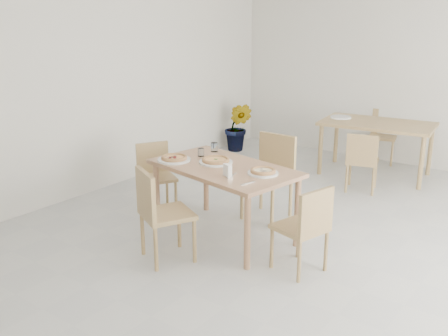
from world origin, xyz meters
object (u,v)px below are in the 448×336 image
Objects in this scene: pizza_pepperoni at (174,158)px; chair_back_s at (362,158)px; tumbler_a at (214,147)px; pizza_margherita at (216,160)px; chair_back_n at (384,132)px; chair_west at (155,171)px; plate_mushroom at (263,173)px; chair_south at (158,209)px; napkin_holder at (228,171)px; chair_north at (271,170)px; plate_pepperoni at (174,160)px; potted_plant at (238,127)px; second_table at (377,128)px; plate_empty at (341,117)px; main_table at (224,174)px; tumbler_b at (201,152)px; plate_margherita at (216,162)px; pizza_mushroom at (263,171)px; chair_east at (306,224)px.

pizza_pepperoni reaches higher than chair_back_s.
tumbler_a is 2.04m from chair_back_s.
chair_back_n is at bearing 83.24° from pizza_margherita.
plate_mushroom is at bearing -66.18° from chair_west.
pizza_margherita is 2.23m from chair_back_s.
tumbler_a is at bearing -50.54° from chair_south.
chair_back_s is at bearing 105.84° from napkin_holder.
pizza_margherita reaches higher than chair_back_s.
plate_pepperoni is (-0.62, -0.91, 0.22)m from chair_north.
chair_back_n is 0.99× the size of potted_plant.
chair_back_n is (-0.16, 3.65, -0.30)m from plate_mushroom.
chair_north is at bearing 55.63° from plate_pepperoni.
tumbler_a is (-0.87, 0.37, 0.04)m from plate_mushroom.
chair_back_s reaches higher than second_table.
plate_empty is (1.02, 2.76, 0.31)m from chair_west.
potted_plant reaches higher than main_table.
tumbler_b is at bearing -62.30° from potted_plant.
chair_back_s is at bearing 63.62° from pizza_pepperoni.
main_table is at bearing -16.99° from plate_margherita.
chair_back_n is (0.83, 3.81, -0.32)m from pizza_pepperoni.
chair_south is 1.05m from pizza_mushroom.
chair_south is 0.88m from pizza_margherita.
potted_plant is at bearing 174.96° from second_table.
plate_pepperoni is 0.43× the size of potted_plant.
pizza_margherita is (-0.59, 0.03, 0.02)m from plate_mushroom.
chair_back_n reaches higher than plate_margherita.
plate_margherita is (-0.14, 0.04, 0.09)m from main_table.
napkin_holder is at bearing -84.11° from plate_empty.
chair_back_n is at bearing 62.54° from plate_empty.
chair_back_n is at bearing 83.24° from plate_margherita.
tumbler_b is (-0.86, 0.13, 0.01)m from pizza_mushroom.
plate_margherita is at bearing -64.14° from chair_south.
chair_north is 0.58× the size of second_table.
napkin_holder reaches higher than tumbler_a.
tumbler_b reaches higher than plate_pepperoni.
chair_north reaches higher than second_table.
chair_east is 3.95m from chair_back_n.
main_table is 0.18m from pizza_margherita.
plate_mushroom is 0.86× the size of plate_pepperoni.
chair_west is (-1.20, -0.60, -0.09)m from chair_north.
chair_back_s is at bearing -153.81° from chair_east.
plate_mushroom is 2.37× the size of napkin_holder.
pizza_mushroom is 1.00m from pizza_pepperoni.
plate_margherita is (-1.18, 0.25, 0.29)m from chair_east.
plate_pepperoni is (-0.53, -0.15, 0.09)m from main_table.
chair_west is 1.04m from pizza_margherita.
chair_north reaches higher than chair_back_n.
tumbler_a is (0.70, 0.22, 0.35)m from chair_west.
tumbler_a is 0.06× the size of second_table.
second_table is 2.01× the size of chair_back_n.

